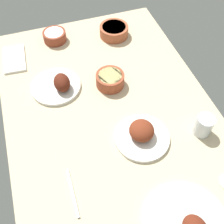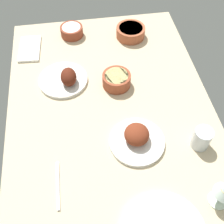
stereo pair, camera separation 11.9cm
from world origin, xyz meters
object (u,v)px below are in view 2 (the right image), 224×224
Objects in this scene: water_tumbler at (202,138)px; folded_napkin at (30,49)px; fork_loose at (58,185)px; plate_far_side at (65,79)px; bowl_potatoes at (117,80)px; bowl_cream at (72,31)px; plate_near_viewer at (137,138)px; bowl_pasta at (131,32)px.

water_tumbler reaches higher than folded_napkin.
fork_loose is (77.00, 11.62, -0.20)cm from folded_napkin.
fork_loose is at bearing -6.35° from plate_far_side.
water_tumbler reaches higher than bowl_potatoes.
folded_napkin is at bearing -69.61° from bowl_cream.
bowl_cream is at bearing -149.41° from water_tumbler.
plate_near_viewer reaches higher than bowl_pasta.
bowl_cream is 0.78× the size of bowl_pasta.
bowl_potatoes is 1.09× the size of bowl_cream.
bowl_cream is at bearing 173.61° from fork_loose.
fork_loose is (85.44, -11.08, -2.52)cm from bowl_cream.
bowl_potatoes is at bearing -143.50° from water_tumbler.
plate_far_side is 35.11cm from bowl_cream.
plate_far_side reaches higher than bowl_cream.
plate_near_viewer is 1.70× the size of bowl_potatoes.
plate_near_viewer is 34.84cm from fork_loose.
plate_near_viewer is 66.64cm from bowl_pasta.
plate_far_side is at bearing -51.93° from bowl_pasta.
water_tumbler is at bearing 11.26° from bowl_pasta.
plate_far_side is at bearing -129.65° from water_tumbler.
bowl_cream is 24.33cm from folded_napkin.
plate_far_side is 66.05cm from water_tumbler.
plate_far_side is 1.50× the size of bowl_pasta.
plate_far_side is at bearing 33.36° from folded_napkin.
bowl_potatoes is at bearing 24.35° from bowl_cream.
folded_napkin is 77.87cm from fork_loose.
folded_napkin is (8.44, -22.70, -2.32)cm from bowl_cream.
bowl_potatoes is at bearing 77.72° from plate_far_side.
folded_napkin is at bearing -146.64° from plate_far_side.
bowl_pasta is (-28.75, 36.71, 0.72)cm from plate_far_side.
bowl_cream is 86.19cm from fork_loose.
plate_far_side is 51.11cm from fork_loose.
plate_far_side is at bearing -144.64° from plate_near_viewer.
water_tumbler is (76.81, 45.40, 1.73)cm from bowl_cream.
plate_near_viewer is 32.10cm from bowl_potatoes.
bowl_cream is at bearing -100.73° from bowl_pasta.
folded_napkin is 1.06× the size of fork_loose.
bowl_pasta is at bearing 152.95° from fork_loose.
bowl_pasta is 90.13cm from fork_loose.
water_tumbler is (42.12, 50.82, 2.23)cm from plate_far_side.
fork_loose is (13.68, -31.95, -2.31)cm from plate_near_viewer.
plate_near_viewer reaches higher than folded_napkin.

